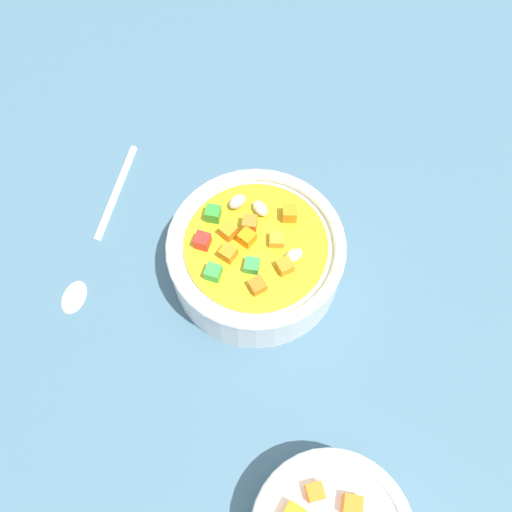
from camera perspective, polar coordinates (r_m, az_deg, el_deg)
name	(u,v)px	position (r cm, az deg, el deg)	size (l,w,h in cm)	color
ground_plane	(256,274)	(53.81, 0.00, -1.82)	(140.00, 140.00, 2.00)	#42667A
soup_bowl_main	(256,255)	(50.23, -0.02, 0.10)	(15.66, 15.66, 6.44)	white
spoon	(95,240)	(56.01, -16.01, 1.57)	(4.61, 19.10, 0.93)	silver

